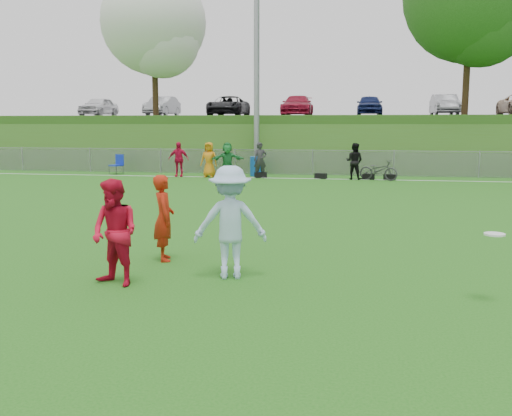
% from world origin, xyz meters
% --- Properties ---
extents(ground, '(120.00, 120.00, 0.00)m').
position_xyz_m(ground, '(0.00, 0.00, 0.00)').
color(ground, '#1A5B13').
rests_on(ground, ground).
extents(sideline_far, '(60.00, 0.10, 0.01)m').
position_xyz_m(sideline_far, '(0.00, 18.00, 0.01)').
color(sideline_far, white).
rests_on(sideline_far, ground).
extents(fence, '(58.00, 0.06, 1.30)m').
position_xyz_m(fence, '(0.00, 20.00, 0.65)').
color(fence, gray).
rests_on(fence, ground).
extents(light_pole, '(1.20, 0.40, 12.15)m').
position_xyz_m(light_pole, '(-3.00, 20.80, 6.71)').
color(light_pole, gray).
rests_on(light_pole, ground).
extents(berm, '(120.00, 18.00, 3.00)m').
position_xyz_m(berm, '(0.00, 31.00, 1.50)').
color(berm, '#325A19').
rests_on(berm, ground).
extents(parking_lot, '(120.00, 12.00, 0.10)m').
position_xyz_m(parking_lot, '(0.00, 33.00, 3.05)').
color(parking_lot, black).
rests_on(parking_lot, berm).
extents(tree_white_flowering, '(6.30, 6.30, 8.78)m').
position_xyz_m(tree_white_flowering, '(-9.84, 24.92, 8.32)').
color(tree_white_flowering, black).
rests_on(tree_white_flowering, berm).
extents(tree_green_near, '(7.14, 7.14, 9.95)m').
position_xyz_m(tree_green_near, '(8.16, 24.42, 9.03)').
color(tree_green_near, black).
rests_on(tree_green_near, berm).
extents(car_row, '(32.04, 5.18, 1.44)m').
position_xyz_m(car_row, '(-1.17, 32.00, 3.82)').
color(car_row, silver).
rests_on(car_row, parking_lot).
extents(spectator_row, '(9.50, 0.99, 1.69)m').
position_xyz_m(spectator_row, '(-3.05, 18.00, 0.85)').
color(spectator_row, '#C30D36').
rests_on(spectator_row, ground).
extents(gear_bags, '(6.65, 0.53, 0.26)m').
position_xyz_m(gear_bags, '(1.16, 18.10, 0.13)').
color(gear_bags, black).
rests_on(gear_bags, ground).
extents(player_red_left, '(0.59, 0.70, 1.64)m').
position_xyz_m(player_red_left, '(-1.44, 1.38, 0.82)').
color(player_red_left, '#A71E0B').
rests_on(player_red_left, ground).
extents(player_red_center, '(1.03, 0.92, 1.73)m').
position_xyz_m(player_red_center, '(-1.66, -0.38, 0.86)').
color(player_red_center, red).
rests_on(player_red_center, ground).
extents(player_blue, '(1.36, 0.98, 1.90)m').
position_xyz_m(player_blue, '(0.07, 0.39, 0.95)').
color(player_blue, '#A9C9EB').
rests_on(player_blue, ground).
extents(frisbee, '(0.30, 0.30, 0.03)m').
position_xyz_m(frisbee, '(4.12, -0.30, 1.02)').
color(frisbee, white).
rests_on(frisbee, ground).
extents(recycling_bin, '(0.75, 0.75, 0.96)m').
position_xyz_m(recycling_bin, '(-2.70, 19.00, 0.48)').
color(recycling_bin, '#1051B4').
rests_on(recycling_bin, ground).
extents(camp_chair, '(0.73, 0.74, 1.00)m').
position_xyz_m(camp_chair, '(-9.99, 18.82, 0.30)').
color(camp_chair, '#0F26A8').
rests_on(camp_chair, ground).
extents(bicycle, '(1.90, 1.26, 0.95)m').
position_xyz_m(bicycle, '(3.19, 17.80, 0.47)').
color(bicycle, '#2D2D30').
rests_on(bicycle, ground).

